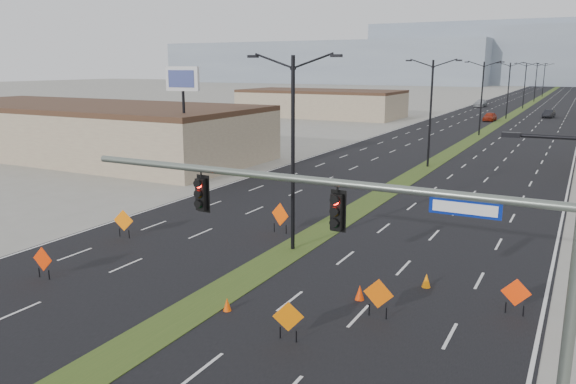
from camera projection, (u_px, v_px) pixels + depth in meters
The scene contains 29 objects.
ground at pixel (132, 348), 19.31m from camera, with size 600.00×600.00×0.00m, color gray.
road_surface at pixel (509, 117), 105.44m from camera, with size 25.00×400.00×0.02m, color black.
median_strip at pixel (509, 117), 105.44m from camera, with size 2.00×400.00×0.04m, color #324C1B.
building_sw_near at pixel (83, 132), 60.62m from camera, with size 40.00×16.00×5.00m, color tan.
building_sw_far at pixel (321, 104), 106.67m from camera, with size 30.00×14.00×4.50m, color tan.
mesa_west at pixel (324, 63), 312.98m from camera, with size 180.00×50.00×22.00m, color gray.
mesa_backdrop at pixel (505, 53), 305.13m from camera, with size 140.00×50.00×32.00m, color gray.
signal_mast at pixel (396, 234), 16.06m from camera, with size 16.30×0.60×8.00m.
streetlight_0 at pixel (293, 148), 28.45m from camera, with size 5.15×0.24×10.02m.
streetlight_1 at pixel (431, 110), 52.57m from camera, with size 5.15×0.24×10.02m.
streetlight_2 at pixel (482, 96), 76.68m from camera, with size 5.15×0.24×10.02m.
streetlight_3 at pixel (508, 89), 100.80m from camera, with size 5.15×0.24×10.02m.
streetlight_4 at pixel (525, 84), 124.92m from camera, with size 5.15×0.24×10.02m.
streetlight_5 at pixel (536, 81), 149.03m from camera, with size 5.15×0.24×10.02m.
streetlight_6 at pixel (544, 79), 173.15m from camera, with size 5.15×0.24×10.02m.
car_left at pixel (490, 117), 97.95m from camera, with size 1.79×4.45×1.52m, color #9B2610.
car_mid at pixel (549, 114), 104.11m from camera, with size 1.53×4.40×1.45m, color black.
car_far at pixel (480, 103), 131.44m from camera, with size 2.26×5.56×1.61m, color #9EA3A8.
construction_sign_0 at pixel (124, 221), 31.48m from camera, with size 1.19×0.31×1.61m.
construction_sign_1 at pixel (43, 260), 25.40m from camera, with size 1.13×0.10×1.50m.
construction_sign_2 at pixel (280, 216), 32.28m from camera, with size 1.30×0.46×1.80m.
construction_sign_3 at pixel (378, 295), 21.43m from camera, with size 1.19×0.09×1.58m.
construction_sign_4 at pixel (288, 318), 19.64m from camera, with size 1.02×0.49×1.47m.
construction_sign_5 at pixel (516, 294), 21.69m from camera, with size 1.11×0.19×1.49m.
cone_0 at pixel (227, 304), 22.15m from camera, with size 0.33×0.33×0.56m, color #E34804.
cone_1 at pixel (360, 293), 23.19m from camera, with size 0.40×0.40×0.66m, color red.
cone_2 at pixel (426, 281), 24.50m from camera, with size 0.39×0.39×0.65m, color orange.
cone_3 at pixel (283, 214), 35.51m from camera, with size 0.36×0.36×0.60m, color #FF3A05.
pole_sign_west at pixel (183, 87), 47.75m from camera, with size 3.09×0.77×9.43m.
Camera 1 is at (13.03, -13.06, 9.50)m, focal length 35.00 mm.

